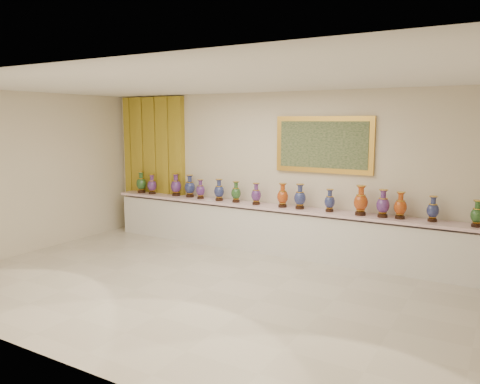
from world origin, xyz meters
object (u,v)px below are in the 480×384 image
object	(u,v)px
vase_1	(152,185)
vase_0	(141,183)
counter	(274,230)
vase_2	(176,186)

from	to	relation	value
vase_1	vase_0	bearing A→B (deg)	177.31
counter	vase_0	bearing A→B (deg)	-179.29
vase_2	counter	bearing A→B (deg)	-0.19
vase_0	vase_1	world-z (taller)	vase_0
vase_0	vase_2	bearing A→B (deg)	2.94
vase_1	vase_2	world-z (taller)	vase_2
counter	vase_1	size ratio (longest dim) A/B	16.99
vase_2	vase_1	bearing A→B (deg)	-174.08
counter	vase_1	xyz separation A→B (m)	(-2.91, -0.05, 0.66)
vase_0	vase_2	xyz separation A→B (m)	(0.92, 0.05, 0.00)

